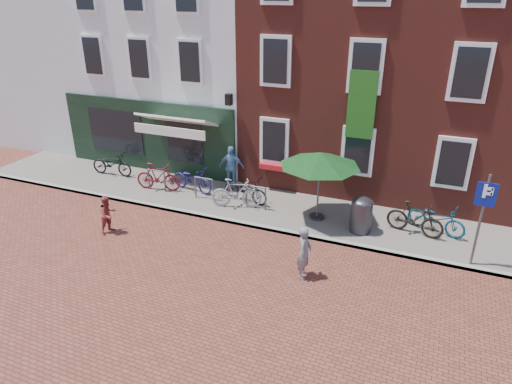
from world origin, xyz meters
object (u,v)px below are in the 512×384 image
at_px(parasol, 320,157).
at_px(woman, 304,252).
at_px(parking_sign, 483,208).
at_px(boy, 108,214).
at_px(bicycle_6, 436,218).
at_px(cafe_person, 232,167).
at_px(bicycle_2, 192,179).
at_px(bicycle_0, 112,164).
at_px(bicycle_5, 415,218).
at_px(bicycle_4, 246,189).
at_px(bicycle_3, 236,193).
at_px(litter_bin, 361,213).
at_px(bicycle_1, 158,177).

bearing_deg(parasol, woman, -80.75).
relative_size(parking_sign, boy, 2.15).
bearing_deg(woman, bicycle_6, -41.33).
xyz_separation_m(cafe_person, bicycle_2, (-1.18, -0.93, -0.33)).
distance_m(bicycle_0, bicycle_5, 11.75).
height_order(cafe_person, bicycle_5, cafe_person).
bearing_deg(bicycle_4, bicycle_3, -179.45).
relative_size(woman, cafe_person, 0.92).
bearing_deg(bicycle_5, litter_bin, 117.76).
bearing_deg(bicycle_4, parking_sign, -88.80).
bearing_deg(boy, woman, -76.97).
xyz_separation_m(litter_bin, parking_sign, (3.18, -0.71, 1.09)).
bearing_deg(parasol, parking_sign, -12.81).
distance_m(woman, boy, 6.36).
distance_m(bicycle_4, bicycle_6, 6.33).
height_order(parking_sign, bicycle_2, parking_sign).
xyz_separation_m(bicycle_3, bicycle_6, (6.44, 0.72, -0.05)).
height_order(litter_bin, parking_sign, parking_sign).
xyz_separation_m(parasol, bicycle_6, (3.64, 0.46, -1.67)).
relative_size(cafe_person, bicycle_4, 0.89).
bearing_deg(bicycle_4, boy, 149.78).
distance_m(woman, bicycle_6, 4.84).
height_order(litter_bin, bicycle_3, litter_bin).
bearing_deg(bicycle_4, woman, -126.07).
height_order(cafe_person, bicycle_3, cafe_person).
relative_size(bicycle_1, bicycle_5, 1.00).
bearing_deg(bicycle_1, boy, 176.11).
bearing_deg(woman, parasol, 8.03).
relative_size(woman, bicycle_5, 0.85).
relative_size(litter_bin, bicycle_4, 0.67).
distance_m(boy, bicycle_1, 3.21).
relative_size(boy, cafe_person, 0.77).
bearing_deg(parasol, bicycle_6, 7.15).
relative_size(woman, bicycle_0, 0.82).
distance_m(boy, bicycle_2, 3.72).
height_order(boy, bicycle_5, boy).
distance_m(litter_bin, woman, 3.04).
relative_size(litter_bin, bicycle_0, 0.67).
relative_size(bicycle_0, bicycle_4, 1.00).
height_order(parking_sign, woman, parking_sign).
bearing_deg(parking_sign, cafe_person, 164.25).
xyz_separation_m(bicycle_4, bicycle_6, (6.33, 0.17, 0.00)).
relative_size(boy, bicycle_6, 0.69).
bearing_deg(bicycle_0, woman, -115.98).
bearing_deg(parasol, cafe_person, 160.67).
bearing_deg(bicycle_0, bicycle_5, -95.82).
bearing_deg(bicycle_5, bicycle_2, 99.54).
bearing_deg(parking_sign, bicycle_2, 171.46).
bearing_deg(litter_bin, bicycle_5, 16.26).
bearing_deg(boy, bicycle_3, -32.51).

